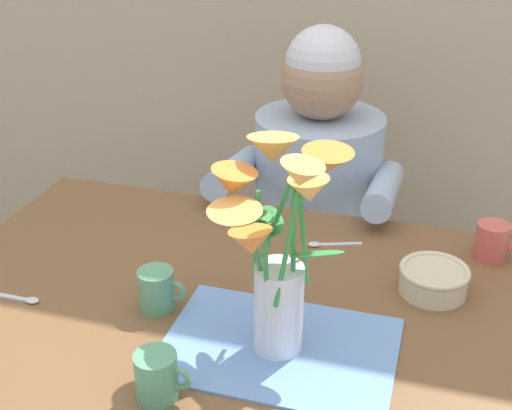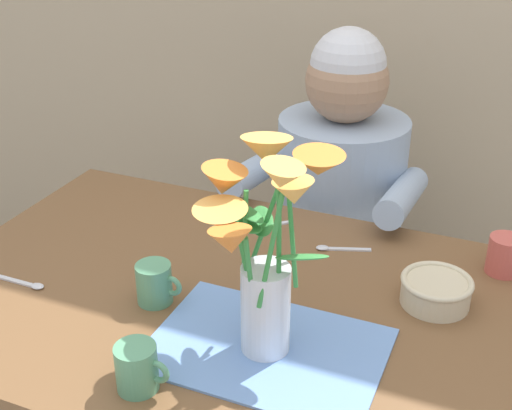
{
  "view_description": "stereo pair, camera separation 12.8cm",
  "coord_description": "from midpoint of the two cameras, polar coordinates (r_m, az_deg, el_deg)",
  "views": [
    {
      "loc": [
        0.36,
        -1.04,
        1.5
      ],
      "look_at": [
        0.04,
        0.05,
        0.92
      ],
      "focal_mm": 48.09,
      "sensor_mm": 36.0,
      "label": 1
    },
    {
      "loc": [
        0.48,
        -1.0,
        1.5
      ],
      "look_at": [
        0.04,
        0.05,
        0.92
      ],
      "focal_mm": 48.09,
      "sensor_mm": 36.0,
      "label": 2
    }
  ],
  "objects": [
    {
      "name": "dining_table",
      "position": [
        1.4,
        -4.83,
        -10.94
      ],
      "size": [
        1.2,
        0.8,
        0.74
      ],
      "color": "brown",
      "rests_on": "ground_plane"
    },
    {
      "name": "seated_person",
      "position": [
        1.92,
        3.06,
        -2.22
      ],
      "size": [
        0.45,
        0.47,
        1.14
      ],
      "rotation": [
        0.0,
        0.0,
        -0.01
      ],
      "color": "#4C4C56",
      "rests_on": "ground_plane"
    },
    {
      "name": "striped_placemat",
      "position": [
        1.21,
        -1.14,
        -11.86
      ],
      "size": [
        0.4,
        0.28,
        0.0
      ],
      "primitive_type": "cube",
      "color": "#6B93D1",
      "rests_on": "dining_table"
    },
    {
      "name": "flower_vase",
      "position": [
        1.1,
        -1.67,
        -2.75
      ],
      "size": [
        0.24,
        0.29,
        0.38
      ],
      "color": "silver",
      "rests_on": "dining_table"
    },
    {
      "name": "ceramic_bowl",
      "position": [
        1.36,
        11.98,
        -6.11
      ],
      "size": [
        0.14,
        0.14,
        0.06
      ],
      "color": "beige",
      "rests_on": "dining_table"
    },
    {
      "name": "tea_cup",
      "position": [
        1.5,
        16.79,
        -2.97
      ],
      "size": [
        0.09,
        0.07,
        0.08
      ],
      "color": "#CC564C",
      "rests_on": "dining_table"
    },
    {
      "name": "ceramic_mug",
      "position": [
        1.31,
        -11.02,
        -7.02
      ],
      "size": [
        0.09,
        0.07,
        0.08
      ],
      "color": "#569970",
      "rests_on": "dining_table"
    },
    {
      "name": "coffee_cup",
      "position": [
        1.11,
        -11.56,
        -13.88
      ],
      "size": [
        0.09,
        0.07,
        0.08
      ],
      "color": "#569970",
      "rests_on": "dining_table"
    },
    {
      "name": "spoon_0",
      "position": [
        1.5,
        3.43,
        -3.34
      ],
      "size": [
        0.12,
        0.05,
        0.01
      ],
      "color": "silver",
      "rests_on": "dining_table"
    },
    {
      "name": "spoon_1",
      "position": [
        1.57,
        -2.96,
        -1.9
      ],
      "size": [
        0.1,
        0.09,
        0.01
      ],
      "color": "silver",
      "rests_on": "dining_table"
    },
    {
      "name": "spoon_2",
      "position": [
        1.42,
        -21.5,
        -7.33
      ],
      "size": [
        0.12,
        0.02,
        0.01
      ],
      "color": "silver",
      "rests_on": "dining_table"
    }
  ]
}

